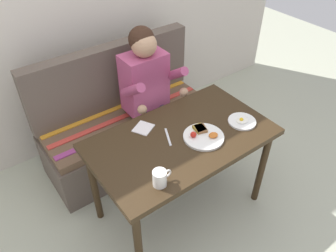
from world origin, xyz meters
TOP-DOWN VIEW (x-y plane):
  - ground_plane at (0.00, 0.00)m, footprint 8.00×8.00m
  - table at (0.00, 0.00)m, footprint 1.20×0.70m
  - couch at (0.00, 0.76)m, footprint 1.44×0.56m
  - person at (0.14, 0.59)m, footprint 0.45×0.61m
  - plate_breakfast at (0.11, -0.08)m, footprint 0.26×0.26m
  - plate_eggs at (0.42, -0.13)m, footprint 0.19×0.19m
  - coffee_mug at (-0.34, -0.24)m, footprint 0.12×0.08m
  - napkin at (-0.16, 0.22)m, footprint 0.17×0.16m
  - fork at (-0.07, 0.05)m, footprint 0.08×0.16m

SIDE VIEW (x-z plane):
  - ground_plane at x=0.00m, z-range 0.00..0.00m
  - couch at x=0.00m, z-range -0.17..0.83m
  - table at x=0.00m, z-range 0.28..1.01m
  - fork at x=-0.07m, z-range 0.73..0.73m
  - napkin at x=-0.16m, z-range 0.73..0.74m
  - plate_eggs at x=0.42m, z-range 0.72..0.76m
  - person at x=0.14m, z-range 0.13..1.35m
  - plate_breakfast at x=0.11m, z-range 0.72..0.77m
  - coffee_mug at x=-0.34m, z-range 0.73..0.83m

